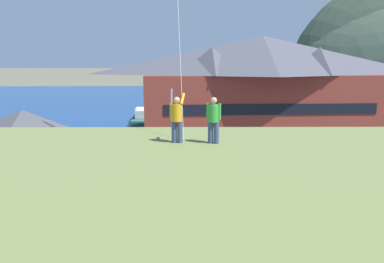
% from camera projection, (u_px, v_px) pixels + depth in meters
% --- Properties ---
extents(ground_plane, '(600.00, 600.00, 0.00)m').
position_uv_depth(ground_plane, '(212.00, 216.00, 22.67)').
color(ground_plane, '#66604C').
extents(parking_lot_pad, '(40.00, 20.00, 0.10)m').
position_uv_depth(parking_lot_pad, '(208.00, 187.00, 27.56)').
color(parking_lot_pad, slate).
rests_on(parking_lot_pad, ground).
extents(bay_water, '(360.00, 84.00, 0.03)m').
position_uv_depth(bay_water, '(196.00, 101.00, 81.52)').
color(bay_water, navy).
rests_on(bay_water, ground).
extents(harbor_lodge, '(28.06, 11.65, 11.69)m').
position_uv_depth(harbor_lodge, '(262.00, 86.00, 42.54)').
color(harbor_lodge, brown).
rests_on(harbor_lodge, ground).
extents(storage_shed_near_lot, '(6.65, 5.84, 5.74)m').
position_uv_depth(storage_shed_near_lot, '(25.00, 148.00, 27.19)').
color(storage_shed_near_lot, beige).
rests_on(storage_shed_near_lot, ground).
extents(storage_shed_waterside, '(5.39, 5.93, 4.72)m').
position_uv_depth(storage_shed_waterside, '(223.00, 115.00, 45.80)').
color(storage_shed_waterside, '#474C56').
rests_on(storage_shed_waterside, ground).
extents(wharf_dock, '(3.20, 12.69, 0.70)m').
position_uv_depth(wharf_dock, '(168.00, 120.00, 55.40)').
color(wharf_dock, '#70604C').
rests_on(wharf_dock, ground).
extents(moored_boat_wharfside, '(2.68, 8.27, 2.16)m').
position_uv_depth(moored_boat_wharfside, '(143.00, 117.00, 55.25)').
color(moored_boat_wharfside, navy).
rests_on(moored_boat_wharfside, ground).
extents(moored_boat_outer_mooring, '(1.97, 5.60, 2.16)m').
position_uv_depth(moored_boat_outer_mooring, '(190.00, 114.00, 58.45)').
color(moored_boat_outer_mooring, '#23564C').
rests_on(moored_boat_outer_mooring, ground).
extents(moored_boat_inner_slip, '(2.67, 7.10, 2.16)m').
position_uv_depth(moored_boat_inner_slip, '(143.00, 120.00, 52.97)').
color(moored_boat_inner_slip, '#23564C').
rests_on(moored_boat_inner_slip, ground).
extents(parked_car_mid_row_center, '(4.29, 2.23, 1.82)m').
position_uv_depth(parked_car_mid_row_center, '(271.00, 200.00, 22.42)').
color(parked_car_mid_row_center, slate).
rests_on(parked_car_mid_row_center, parking_lot_pad).
extents(parked_car_back_row_left, '(4.35, 2.35, 1.82)m').
position_uv_depth(parked_car_back_row_left, '(179.00, 204.00, 21.82)').
color(parked_car_back_row_left, red).
rests_on(parked_car_back_row_left, parking_lot_pad).
extents(parked_car_front_row_silver, '(4.22, 2.10, 1.82)m').
position_uv_depth(parked_car_front_row_silver, '(336.00, 170.00, 28.34)').
color(parked_car_front_row_silver, '#9EA3A8').
rests_on(parked_car_front_row_silver, parking_lot_pad).
extents(parked_car_back_row_right, '(4.25, 2.15, 1.82)m').
position_uv_depth(parked_car_back_row_right, '(109.00, 166.00, 29.43)').
color(parked_car_back_row_right, '#9EA3A8').
rests_on(parked_car_back_row_right, parking_lot_pad).
extents(parked_car_lone_by_shed, '(4.20, 2.06, 1.82)m').
position_uv_depth(parked_car_lone_by_shed, '(189.00, 170.00, 28.35)').
color(parked_car_lone_by_shed, silver).
rests_on(parked_car_lone_by_shed, parking_lot_pad).
extents(parking_light_pole, '(0.24, 0.78, 6.65)m').
position_uv_depth(parking_light_pole, '(172.00, 122.00, 32.23)').
color(parking_light_pole, '#ADADB2').
rests_on(parking_light_pole, parking_lot_pad).
extents(person_kite_flyer, '(0.59, 0.63, 1.86)m').
position_uv_depth(person_kite_flyer, '(177.00, 118.00, 14.15)').
color(person_kite_flyer, '#384770').
rests_on(person_kite_flyer, grassy_hill_foreground).
extents(person_companion, '(0.54, 0.40, 1.74)m').
position_uv_depth(person_companion, '(214.00, 119.00, 14.03)').
color(person_companion, '#384770').
rests_on(person_companion, grassy_hill_foreground).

